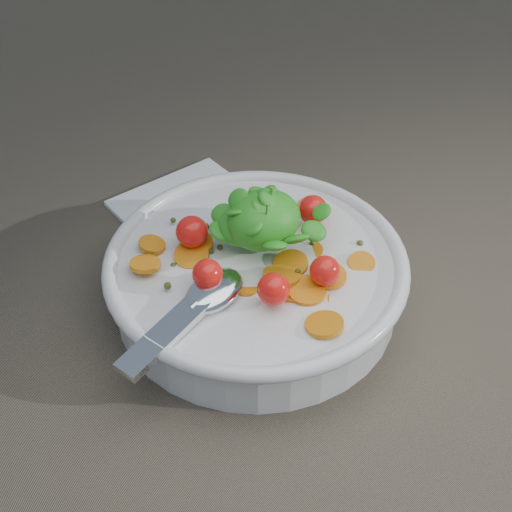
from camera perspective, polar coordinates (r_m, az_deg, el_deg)
ground at (r=0.64m, az=1.00°, el=-5.27°), size 6.00×6.00×0.00m
bowl at (r=0.63m, az=-0.00°, el=-1.58°), size 0.32×0.30×0.13m
napkin at (r=0.78m, az=-5.97°, el=4.46°), size 0.16×0.15×0.01m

